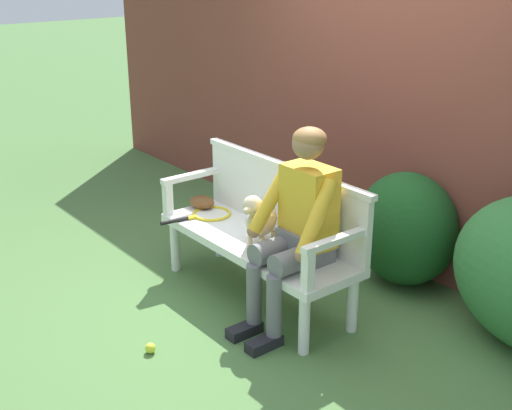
{
  "coord_description": "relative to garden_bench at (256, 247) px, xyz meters",
  "views": [
    {
      "loc": [
        3.32,
        -2.64,
        2.32
      ],
      "look_at": [
        0.0,
        0.0,
        0.71
      ],
      "focal_mm": 47.1,
      "sensor_mm": 36.0,
      "label": 1
    }
  ],
  "objects": [
    {
      "name": "hedge_bush_far_right",
      "position": [
        0.47,
        1.02,
        0.02
      ],
      "size": [
        0.78,
        0.69,
        0.84
      ],
      "primitive_type": "ellipsoid",
      "color": "#194C1E",
      "rests_on": "ground"
    },
    {
      "name": "baseball_glove",
      "position": [
        -0.73,
        0.05,
        0.1
      ],
      "size": [
        0.23,
        0.18,
        0.09
      ],
      "primitive_type": "ellipsoid",
      "rotation": [
        0.0,
        0.0,
        0.05
      ],
      "color": "brown",
      "rests_on": "garden_bench"
    },
    {
      "name": "tennis_ball",
      "position": [
        0.15,
        -0.95,
        -0.36
      ],
      "size": [
        0.07,
        0.07,
        0.07
      ],
      "primitive_type": "sphere",
      "color": "#CCDB33",
      "rests_on": "ground"
    },
    {
      "name": "person_seated",
      "position": [
        0.45,
        -0.02,
        0.33
      ],
      "size": [
        0.56,
        0.67,
        1.33
      ],
      "color": "black",
      "rests_on": "ground"
    },
    {
      "name": "bench_backrest",
      "position": [
        0.0,
        0.24,
        0.31
      ],
      "size": [
        1.67,
        0.06,
        0.5
      ],
      "color": "white",
      "rests_on": "garden_bench"
    },
    {
      "name": "tennis_racket",
      "position": [
        -0.56,
        -0.01,
        0.07
      ],
      "size": [
        0.33,
        0.58,
        0.03
      ],
      "color": "yellow",
      "rests_on": "garden_bench"
    },
    {
      "name": "bench_armrest_left_end",
      "position": [
        -0.77,
        -0.09,
        0.26
      ],
      "size": [
        0.06,
        0.54,
        0.28
      ],
      "color": "white",
      "rests_on": "garden_bench"
    },
    {
      "name": "bench_armrest_right_end",
      "position": [
        0.77,
        -0.09,
        0.26
      ],
      "size": [
        0.06,
        0.54,
        0.28
      ],
      "color": "white",
      "rests_on": "garden_bench"
    },
    {
      "name": "dog_on_bench",
      "position": [
        0.08,
        -0.03,
        0.25
      ],
      "size": [
        0.26,
        0.37,
        0.37
      ],
      "color": "beige",
      "rests_on": "garden_bench"
    },
    {
      "name": "garden_bench",
      "position": [
        0.0,
        0.0,
        0.0
      ],
      "size": [
        1.63,
        0.54,
        0.46
      ],
      "color": "white",
      "rests_on": "ground"
    },
    {
      "name": "ground_plane",
      "position": [
        0.0,
        0.0,
        -0.4
      ],
      "size": [
        40.0,
        40.0,
        0.0
      ],
      "primitive_type": "plane",
      "color": "#4C753D"
    },
    {
      "name": "brick_garden_fence",
      "position": [
        0.0,
        1.36,
        0.83
      ],
      "size": [
        8.0,
        0.3,
        2.46
      ],
      "primitive_type": "cube",
      "color": "brown",
      "rests_on": "ground"
    }
  ]
}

